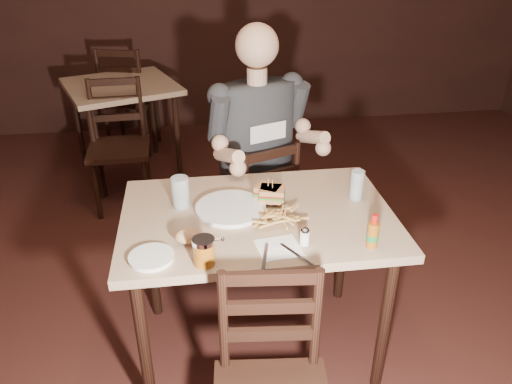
{
  "coord_description": "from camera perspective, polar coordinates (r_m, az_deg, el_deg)",
  "views": [
    {
      "loc": [
        -0.54,
        -1.48,
        1.88
      ],
      "look_at": [
        -0.27,
        0.4,
        0.85
      ],
      "focal_mm": 35.0,
      "sensor_mm": 36.0,
      "label": 1
    }
  ],
  "objects": [
    {
      "name": "bg_table",
      "position": [
        4.13,
        -15.08,
        10.66
      ],
      "size": [
        1.02,
        1.02,
        0.77
      ],
      "rotation": [
        0.0,
        0.0,
        0.35
      ],
      "color": "tan",
      "rests_on": "ground"
    },
    {
      "name": "sandwich_left",
      "position": [
        2.22,
        1.4,
        0.39
      ],
      "size": [
        0.13,
        0.13,
        0.09
      ],
      "primitive_type": null,
      "rotation": [
        0.0,
        0.0,
        -0.56
      ],
      "color": "tan",
      "rests_on": "dinner_plate"
    },
    {
      "name": "ketchup_dollop",
      "position": [
        2.12,
        2.96,
        -2.41
      ],
      "size": [
        0.04,
        0.04,
        0.01
      ],
      "primitive_type": "ellipsoid",
      "rotation": [
        0.0,
        0.0,
        -0.01
      ],
      "color": "maroon",
      "rests_on": "dinner_plate"
    },
    {
      "name": "hot_sauce",
      "position": [
        1.96,
        13.26,
        -4.34
      ],
      "size": [
        0.04,
        0.04,
        0.14
      ],
      "primitive_type": null,
      "rotation": [
        0.0,
        0.0,
        -0.01
      ],
      "color": "#8C4D10",
      "rests_on": "main_table"
    },
    {
      "name": "knife",
      "position": [
        1.89,
        4.82,
        -7.27
      ],
      "size": [
        0.11,
        0.18,
        0.0
      ],
      "primitive_type": "cube",
      "rotation": [
        0.0,
        0.0,
        0.53
      ],
      "color": "silver",
      "rests_on": "napkin"
    },
    {
      "name": "sandwich_right",
      "position": [
        2.2,
        1.89,
        0.2
      ],
      "size": [
        0.13,
        0.11,
        0.1
      ],
      "primitive_type": null,
      "rotation": [
        0.0,
        0.0,
        -0.27
      ],
      "color": "tan",
      "rests_on": "dinner_plate"
    },
    {
      "name": "bread_roll",
      "position": [
        1.95,
        -7.88,
        -4.98
      ],
      "size": [
        0.1,
        0.08,
        0.06
      ],
      "primitive_type": "ellipsoid",
      "rotation": [
        0.0,
        0.0,
        -0.01
      ],
      "color": "tan",
      "rests_on": "side_plate"
    },
    {
      "name": "chair_far",
      "position": [
        2.92,
        -0.0,
        -1.46
      ],
      "size": [
        0.51,
        0.53,
        0.84
      ],
      "primitive_type": null,
      "rotation": [
        0.0,
        0.0,
        3.5
      ],
      "color": "black",
      "rests_on": "ground"
    },
    {
      "name": "dinner_plate",
      "position": [
        2.17,
        -2.93,
        -1.97
      ],
      "size": [
        0.3,
        0.3,
        0.02
      ],
      "primitive_type": "cylinder",
      "rotation": [
        0.0,
        0.0,
        -0.01
      ],
      "color": "white",
      "rests_on": "main_table"
    },
    {
      "name": "main_table",
      "position": [
        2.2,
        0.19,
        -4.38
      ],
      "size": [
        1.18,
        0.79,
        0.77
      ],
      "rotation": [
        0.0,
        0.0,
        -0.01
      ],
      "color": "tan",
      "rests_on": "ground"
    },
    {
      "name": "bg_chair_far",
      "position": [
        4.71,
        -14.18,
        10.35
      ],
      "size": [
        0.55,
        0.58,
        0.96
      ],
      "primitive_type": null,
      "rotation": [
        0.0,
        0.0,
        2.9
      ],
      "color": "black",
      "rests_on": "ground"
    },
    {
      "name": "bg_chair_near",
      "position": [
        3.69,
        -15.4,
        4.82
      ],
      "size": [
        0.44,
        0.48,
        0.92
      ],
      "primitive_type": null,
      "rotation": [
        0.0,
        0.0,
        0.03
      ],
      "color": "black",
      "rests_on": "ground"
    },
    {
      "name": "syrup_dispenser",
      "position": [
        1.83,
        -5.98,
        -6.77
      ],
      "size": [
        0.09,
        0.09,
        0.11
      ],
      "primitive_type": null,
      "rotation": [
        0.0,
        0.0,
        -0.01
      ],
      "color": "#8C4D10",
      "rests_on": "main_table"
    },
    {
      "name": "diner",
      "position": [
        2.66,
        0.54,
        7.83
      ],
      "size": [
        0.71,
        0.64,
        1.01
      ],
      "primitive_type": null,
      "rotation": [
        0.0,
        0.0,
        0.35
      ],
      "color": "#2B2C30",
      "rests_on": "chair_far"
    },
    {
      "name": "fork",
      "position": [
        1.88,
        1.05,
        -7.38
      ],
      "size": [
        0.05,
        0.17,
        0.01
      ],
      "primitive_type": "cube",
      "rotation": [
        0.0,
        0.0,
        -0.25
      ],
      "color": "silver",
      "rests_on": "napkin"
    },
    {
      "name": "side_plate",
      "position": [
        1.91,
        -11.84,
        -7.41
      ],
      "size": [
        0.17,
        0.17,
        0.01
      ],
      "primitive_type": "cylinder",
      "rotation": [
        0.0,
        0.0,
        -0.01
      ],
      "color": "white",
      "rests_on": "main_table"
    },
    {
      "name": "fries_pile",
      "position": [
        2.07,
        2.65,
        -2.72
      ],
      "size": [
        0.26,
        0.18,
        0.04
      ],
      "primitive_type": null,
      "rotation": [
        0.0,
        0.0,
        -0.01
      ],
      "color": "tan",
      "rests_on": "dinner_plate"
    },
    {
      "name": "glass_left",
      "position": [
        2.2,
        -8.62,
        -0.03
      ],
      "size": [
        0.08,
        0.08,
        0.14
      ],
      "primitive_type": "cylinder",
      "rotation": [
        0.0,
        0.0,
        -0.01
      ],
      "color": "silver",
      "rests_on": "main_table"
    },
    {
      "name": "room_shell",
      "position": [
        1.65,
        11.6,
        11.01
      ],
      "size": [
        7.0,
        7.0,
        7.0
      ],
      "color": "black",
      "rests_on": "ground"
    },
    {
      "name": "napkin",
      "position": [
        1.94,
        2.61,
        -6.39
      ],
      "size": [
        0.18,
        0.17,
        0.0
      ],
      "primitive_type": "cube",
      "rotation": [
        0.0,
        0.0,
        0.13
      ],
      "color": "white",
      "rests_on": "main_table"
    },
    {
      "name": "glass_right",
      "position": [
        2.28,
        11.45,
        0.79
      ],
      "size": [
        0.06,
        0.06,
        0.14
      ],
      "primitive_type": "cylinder",
      "rotation": [
        0.0,
        0.0,
        -0.01
      ],
      "color": "silver",
      "rests_on": "main_table"
    },
    {
      "name": "salt_shaker",
      "position": [
        1.95,
        5.58,
        -5.1
      ],
      "size": [
        0.04,
        0.04,
        0.07
      ],
      "primitive_type": null,
      "rotation": [
        0.0,
        0.0,
        -0.01
      ],
      "color": "white",
      "rests_on": "main_table"
    }
  ]
}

